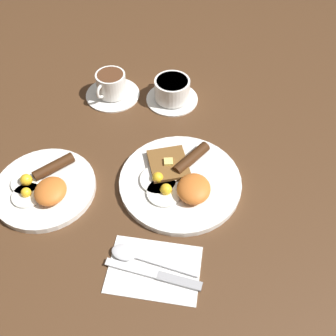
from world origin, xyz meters
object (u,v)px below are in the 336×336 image
at_px(spoon, 133,255).
at_px(breakfast_plate_near, 180,181).
at_px(teacup_far, 112,87).
at_px(breakfast_plate_far, 45,187).
at_px(knife, 159,275).
at_px(teacup_near, 172,91).

bearing_deg(spoon, breakfast_plate_near, -99.87).
bearing_deg(spoon, teacup_far, -61.86).
relative_size(breakfast_plate_near, breakfast_plate_far, 1.22).
bearing_deg(teacup_far, knife, -156.77).
xyz_separation_m(knife, spoon, (0.03, 0.06, 0.00)).
relative_size(breakfast_plate_far, teacup_near, 1.60).
relative_size(breakfast_plate_near, teacup_far, 1.85).
xyz_separation_m(breakfast_plate_near, teacup_near, (0.29, 0.06, 0.02)).
xyz_separation_m(breakfast_plate_far, teacup_near, (0.35, -0.23, 0.02)).
relative_size(breakfast_plate_far, knife, 1.18).
relative_size(breakfast_plate_far, spoon, 1.24).
bearing_deg(breakfast_plate_far, teacup_near, -33.29).
bearing_deg(teacup_near, breakfast_plate_far, 146.71).
distance_m(breakfast_plate_near, breakfast_plate_far, 0.30).
bearing_deg(teacup_far, breakfast_plate_far, 169.12).
relative_size(teacup_near, teacup_far, 0.95).
distance_m(breakfast_plate_far, teacup_far, 0.35).
bearing_deg(teacup_near, breakfast_plate_near, -167.79).
relative_size(teacup_near, knife, 0.74).
xyz_separation_m(teacup_near, knife, (-0.52, -0.05, -0.02)).
bearing_deg(teacup_near, knife, -174.24).
height_order(breakfast_plate_near, breakfast_plate_far, breakfast_plate_near).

